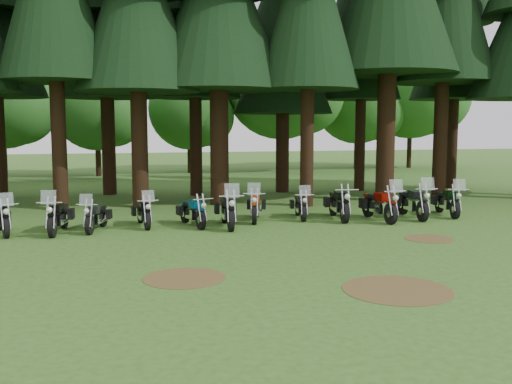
# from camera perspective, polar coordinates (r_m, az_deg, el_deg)

# --- Properties ---
(ground) EXTENTS (120.00, 120.00, 0.00)m
(ground) POSITION_cam_1_polar(r_m,az_deg,el_deg) (15.09, 3.18, -5.91)
(ground) COLOR #2C561A
(ground) RESTS_ON ground
(pine_back_4) EXTENTS (4.94, 4.94, 13.78)m
(pine_back_4) POSITION_cam_1_polar(r_m,az_deg,el_deg) (29.03, 2.72, 16.43)
(pine_back_4) COLOR black
(pine_back_4) RESTS_ON ground
(decid_2) EXTENTS (6.72, 6.53, 8.40)m
(decid_2) POSITION_cam_1_polar(r_m,az_deg,el_deg) (39.26, -23.73, 8.46)
(decid_2) COLOR black
(decid_2) RESTS_ON ground
(decid_3) EXTENTS (6.12, 5.95, 7.65)m
(decid_3) POSITION_cam_1_polar(r_m,az_deg,el_deg) (39.16, -15.24, 8.13)
(decid_3) COLOR black
(decid_3) RESTS_ON ground
(decid_4) EXTENTS (5.93, 5.76, 7.41)m
(decid_4) POSITION_cam_1_polar(r_m,az_deg,el_deg) (40.82, -6.27, 8.04)
(decid_4) COLOR black
(decid_4) RESTS_ON ground
(decid_5) EXTENTS (8.45, 8.21, 10.56)m
(decid_5) POSITION_cam_1_polar(r_m,az_deg,el_deg) (41.87, 3.11, 10.59)
(decid_5) COLOR black
(decid_5) RESTS_ON ground
(decid_6) EXTENTS (7.06, 6.86, 8.82)m
(decid_6) POSITION_cam_1_polar(r_m,az_deg,el_deg) (45.44, 10.57, 8.86)
(decid_6) COLOR black
(decid_6) RESTS_ON ground
(decid_7) EXTENTS (8.44, 8.20, 10.55)m
(decid_7) POSITION_cam_1_polar(r_m,az_deg,el_deg) (47.49, 15.79, 9.86)
(decid_7) COLOR black
(decid_7) RESTS_ON ground
(dirt_patch_0) EXTENTS (1.80, 1.80, 0.01)m
(dirt_patch_0) POSITION_cam_1_polar(r_m,az_deg,el_deg) (12.54, -7.19, -8.51)
(dirt_patch_0) COLOR #4C3D1E
(dirt_patch_0) RESTS_ON ground
(dirt_patch_1) EXTENTS (1.40, 1.40, 0.01)m
(dirt_patch_1) POSITION_cam_1_polar(r_m,az_deg,el_deg) (17.43, 16.90, -4.49)
(dirt_patch_1) COLOR #4C3D1E
(dirt_patch_1) RESTS_ON ground
(dirt_patch_2) EXTENTS (2.20, 2.20, 0.01)m
(dirt_patch_2) POSITION_cam_1_polar(r_m,az_deg,el_deg) (11.91, 13.92, -9.46)
(dirt_patch_2) COLOR #4C3D1E
(dirt_patch_2) RESTS_ON ground
(motorcycle_0) EXTENTS (0.88, 2.16, 1.38)m
(motorcycle_0) POSITION_cam_1_polar(r_m,az_deg,el_deg) (18.95, -24.07, -2.51)
(motorcycle_0) COLOR black
(motorcycle_0) RESTS_ON ground
(motorcycle_1) EXTENTS (0.62, 2.30, 1.44)m
(motorcycle_1) POSITION_cam_1_polar(r_m,az_deg,el_deg) (18.57, -19.17, -2.41)
(motorcycle_1) COLOR black
(motorcycle_1) RESTS_ON ground
(motorcycle_2) EXTENTS (0.82, 2.01, 1.28)m
(motorcycle_2) POSITION_cam_1_polar(r_m,az_deg,el_deg) (18.61, -15.67, -2.44)
(motorcycle_2) COLOR black
(motorcycle_2) RESTS_ON ground
(motorcycle_3) EXTENTS (0.47, 2.07, 1.30)m
(motorcycle_3) POSITION_cam_1_polar(r_m,az_deg,el_deg) (19.03, -11.18, -2.11)
(motorcycle_3) COLOR black
(motorcycle_3) RESTS_ON ground
(motorcycle_4) EXTENTS (0.57, 2.08, 0.85)m
(motorcycle_4) POSITION_cam_1_polar(r_m,az_deg,el_deg) (18.89, -6.37, -2.08)
(motorcycle_4) COLOR black
(motorcycle_4) RESTS_ON ground
(motorcycle_5) EXTENTS (0.55, 2.45, 1.54)m
(motorcycle_5) POSITION_cam_1_polar(r_m,az_deg,el_deg) (18.60, -2.86, -1.94)
(motorcycle_5) COLOR black
(motorcycle_5) RESTS_ON ground
(motorcycle_6) EXTENTS (0.95, 2.25, 1.43)m
(motorcycle_6) POSITION_cam_1_polar(r_m,az_deg,el_deg) (19.82, -0.04, -1.51)
(motorcycle_6) COLOR black
(motorcycle_6) RESTS_ON ground
(motorcycle_7) EXTENTS (0.64, 2.06, 1.29)m
(motorcycle_7) POSITION_cam_1_polar(r_m,az_deg,el_deg) (20.36, 4.49, -1.45)
(motorcycle_7) COLOR black
(motorcycle_7) RESTS_ON ground
(motorcycle_8) EXTENTS (0.56, 2.44, 1.00)m
(motorcycle_8) POSITION_cam_1_polar(r_m,az_deg,el_deg) (20.37, 8.27, -1.28)
(motorcycle_8) COLOR black
(motorcycle_8) RESTS_ON ground
(motorcycle_9) EXTENTS (0.46, 2.45, 1.55)m
(motorcycle_9) POSITION_cam_1_polar(r_m,az_deg,el_deg) (20.31, 12.22, -1.36)
(motorcycle_9) COLOR black
(motorcycle_9) RESTS_ON ground
(motorcycle_10) EXTENTS (0.61, 2.49, 1.56)m
(motorcycle_10) POSITION_cam_1_polar(r_m,az_deg,el_deg) (21.20, 15.39, -1.11)
(motorcycle_10) COLOR black
(motorcycle_10) RESTS_ON ground
(motorcycle_11) EXTENTS (0.80, 2.30, 1.45)m
(motorcycle_11) POSITION_cam_1_polar(r_m,az_deg,el_deg) (22.12, 18.58, -1.00)
(motorcycle_11) COLOR black
(motorcycle_11) RESTS_ON ground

